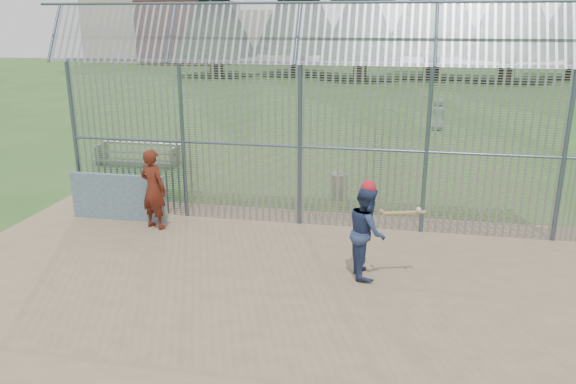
% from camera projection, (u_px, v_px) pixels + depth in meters
% --- Properties ---
extents(ground, '(120.00, 120.00, 0.00)m').
position_uv_depth(ground, '(268.00, 285.00, 10.92)').
color(ground, '#2D511E').
rests_on(ground, ground).
extents(dirt_infield, '(14.00, 10.00, 0.02)m').
position_uv_depth(dirt_infield, '(262.00, 297.00, 10.45)').
color(dirt_infield, '#756047').
rests_on(dirt_infield, ground).
extents(dugout_wall, '(2.50, 0.12, 1.20)m').
position_uv_depth(dugout_wall, '(118.00, 197.00, 14.30)').
color(dugout_wall, '#38566B').
rests_on(dugout_wall, dirt_infield).
extents(batter, '(0.88, 1.03, 1.85)m').
position_uv_depth(batter, '(367.00, 232.00, 11.08)').
color(batter, navy).
rests_on(batter, dirt_infield).
extents(onlooker, '(0.84, 0.69, 1.99)m').
position_uv_depth(onlooker, '(153.00, 189.00, 13.62)').
color(onlooker, maroon).
rests_on(onlooker, dirt_infield).
extents(bg_kid_standing, '(0.88, 0.77, 1.51)m').
position_uv_depth(bg_kid_standing, '(438.00, 114.00, 26.03)').
color(bg_kid_standing, slate).
rests_on(bg_kid_standing, ground).
extents(batting_gear, '(1.26, 0.45, 0.61)m').
position_uv_depth(batting_gear, '(374.00, 192.00, 10.79)').
color(batting_gear, '#B21723').
rests_on(batting_gear, ground).
extents(trash_can, '(0.56, 0.56, 0.82)m').
position_uv_depth(trash_can, '(339.00, 186.00, 16.13)').
color(trash_can, '#93969B').
rests_on(trash_can, ground).
extents(bleacher, '(3.00, 0.95, 0.72)m').
position_uv_depth(bleacher, '(137.00, 154.00, 19.88)').
color(bleacher, slate).
rests_on(bleacher, ground).
extents(backstop_fence, '(20.09, 0.81, 5.30)m').
position_uv_depth(backstop_fence, '(376.00, 135.00, 13.12)').
color(backstop_fence, '#47566B').
rests_on(backstop_fence, ground).
extents(distant_buildings, '(26.50, 10.50, 8.00)m').
position_uv_depth(distant_buildings, '(185.00, 31.00, 67.09)').
color(distant_buildings, brown).
rests_on(distant_buildings, ground).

